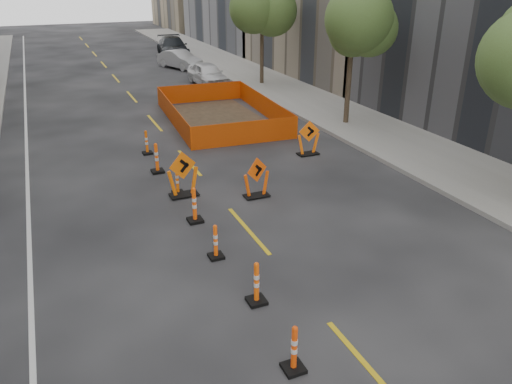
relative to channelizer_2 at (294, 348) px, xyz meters
name	(u,v)px	position (x,y,z in m)	size (l,w,h in m)	color
ground_plane	(317,309)	(1.32, 1.40, -0.50)	(140.00, 140.00, 0.00)	black
sidewalk_right	(356,122)	(10.32, 13.40, -0.43)	(4.00, 90.00, 0.15)	gray
tree_r_b	(353,27)	(9.72, 13.40, 4.02)	(2.80, 2.80, 5.95)	#382B1E
tree_r_c	(262,11)	(9.72, 23.40, 4.02)	(2.80, 2.80, 5.95)	#382B1E
channelizer_2	(294,348)	(0.00, 0.00, 0.00)	(0.40, 0.40, 1.01)	#E54209
channelizer_3	(256,283)	(0.19, 2.18, 0.02)	(0.41, 0.41, 1.05)	#EE530A
channelizer_4	(216,241)	(-0.02, 4.35, -0.03)	(0.38, 0.38, 0.95)	#FF540A
channelizer_5	(194,205)	(0.08, 6.53, 0.04)	(0.43, 0.43, 1.09)	#FF520A
channelizer_6	(177,181)	(0.15, 8.70, -0.03)	(0.37, 0.37, 0.94)	#D95909
channelizer_7	(157,158)	(-0.03, 10.88, 0.06)	(0.44, 0.44, 1.13)	#F6520A
channelizer_8	(147,142)	(0.05, 13.06, -0.01)	(0.39, 0.39, 0.99)	#D65209
chevron_sign_left	(183,174)	(0.28, 8.44, 0.28)	(1.04, 0.63, 1.56)	#E66009
chevron_sign_center	(257,177)	(2.46, 7.43, 0.19)	(0.92, 0.55, 1.38)	#F14F0A
chevron_sign_right	(309,138)	(6.00, 10.38, 0.21)	(0.95, 0.57, 1.42)	#FF640A
safety_fence	(220,110)	(4.45, 16.63, 0.00)	(4.75, 8.09, 1.01)	#DE4A0B
parked_car_near	(208,74)	(6.50, 24.76, 0.21)	(1.68, 4.18, 1.42)	white
parked_car_mid	(180,59)	(6.46, 31.37, 0.16)	(1.41, 4.05, 1.33)	#AFAFB5
parked_car_far	(173,47)	(7.35, 36.83, 0.32)	(2.31, 5.68, 1.65)	black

